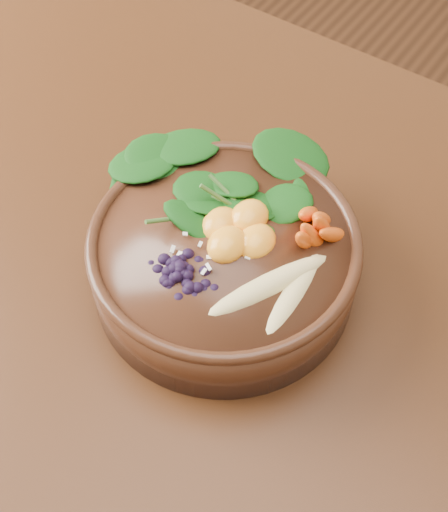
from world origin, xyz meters
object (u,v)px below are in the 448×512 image
Objects in this scene: dining_table at (238,376)px; stoneware_bowl at (224,262)px; kale_heap at (239,174)px; blueberry_pile at (180,260)px; carrot_cluster at (316,208)px; banana_halves at (282,281)px; mandarin_cluster at (238,223)px.

stoneware_bowl is (-0.05, 0.04, 0.13)m from dining_table.
blueberry_pile is at bearing -83.33° from kale_heap.
kale_heap is 1.42× the size of blueberry_pile.
carrot_cluster reaches higher than stoneware_bowl.
carrot_cluster reaches higher than kale_heap.
carrot_cluster is 0.51× the size of banana_halves.
stoneware_bowl is 0.11m from carrot_cluster.
dining_table is 0.19m from mandarin_cluster.
kale_heap is at bearing 123.09° from mandarin_cluster.
kale_heap reaches higher than banana_halves.
kale_heap is 1.22× the size of banana_halves.
stoneware_bowl is 0.09m from banana_halves.
blueberry_pile is (-0.08, -0.04, 0.01)m from banana_halves.
mandarin_cluster is at bearing 68.53° from stoneware_bowl.
stoneware_bowl is 3.15× the size of mandarin_cluster.
kale_heap reaches higher than blueberry_pile.
stoneware_bowl is at bearing -111.47° from mandarin_cluster.
carrot_cluster is at bearing 55.32° from blueberry_pile.
stoneware_bowl reaches higher than dining_table.
dining_table is 6.14× the size of stoneware_bowl.
carrot_cluster is (0.06, 0.06, 0.07)m from stoneware_bowl.
banana_halves is at bearing 40.09° from dining_table.
dining_table is at bearing 13.20° from blueberry_pile.
kale_heap is 0.13m from banana_halves.
kale_heap is (-0.07, 0.10, 0.18)m from dining_table.
mandarin_cluster is at bearing -129.81° from carrot_cluster.
mandarin_cluster is (0.03, -0.05, -0.01)m from kale_heap.
blueberry_pile is (-0.06, -0.01, 0.18)m from dining_table.
blueberry_pile is at bearing -104.39° from mandarin_cluster.
dining_table is 0.22m from carrot_cluster.
mandarin_cluster is (-0.06, -0.04, -0.02)m from carrot_cluster.
mandarin_cluster is at bearing -56.91° from kale_heap.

